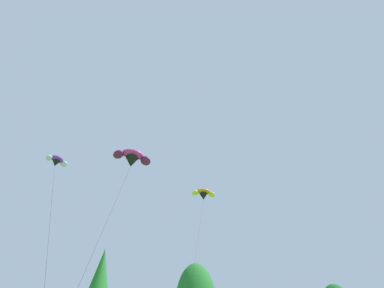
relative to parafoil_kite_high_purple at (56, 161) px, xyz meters
The scene contains 3 objects.
parafoil_kite_high_purple is the anchor object (origin of this frame).
parafoil_kite_mid_orange 24.07m from the parafoil_kite_high_purple, 32.90° to the left, with size 8.83×18.09×23.51m.
parafoil_kite_far_magenta 9.73m from the parafoil_kite_high_purple, 33.27° to the right, with size 3.84×10.89×16.83m.
Camera 1 is at (-2.51, 7.13, 2.21)m, focal length 27.08 mm.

